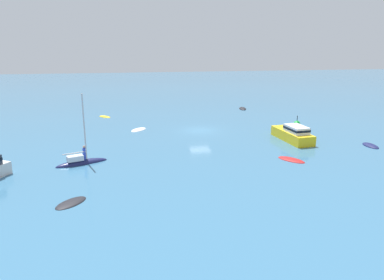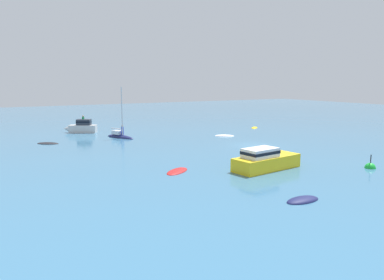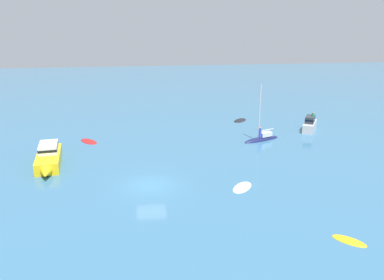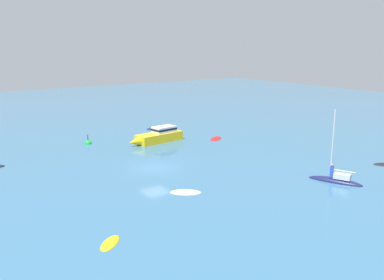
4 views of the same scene
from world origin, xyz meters
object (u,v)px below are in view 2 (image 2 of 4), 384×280
object	(u,v)px
rib_1	(254,128)
sailboat	(120,136)
dinghy_2	(48,144)
channel_buoy	(370,168)
dinghy	(303,201)
motor_cruiser	(268,160)
dinghy_1	(225,136)
powerboat	(81,127)
rib	(177,172)

from	to	relation	value
rib_1	sailboat	distance (m)	21.13
dinghy_2	channel_buoy	size ratio (longest dim) A/B	1.79
dinghy	dinghy_2	xyz separation A→B (m)	(10.01, -29.33, 0.00)
dinghy	rib_1	world-z (taller)	dinghy
rib_1	dinghy_2	xyz separation A→B (m)	(29.83, -0.39, 0.00)
dinghy	motor_cruiser	world-z (taller)	motor_cruiser
rib_1	dinghy_2	distance (m)	29.83
dinghy_1	dinghy_2	xyz separation A→B (m)	(21.06, -5.08, 0.00)
dinghy_1	motor_cruiser	bearing A→B (deg)	-76.64
dinghy	dinghy_2	bearing A→B (deg)	-72.13
dinghy	rib_1	bearing A→B (deg)	-125.38
rib_1	sailboat	world-z (taller)	sailboat
sailboat	channel_buoy	world-z (taller)	sailboat
dinghy_1	motor_cruiser	world-z (taller)	motor_cruiser
powerboat	dinghy_2	xyz separation A→B (m)	(5.54, 7.42, -0.79)
sailboat	motor_cruiser	bearing A→B (deg)	-9.37
dinghy_1	motor_cruiser	distance (m)	18.47
powerboat	rib	bearing A→B (deg)	123.70
rib	dinghy	world-z (taller)	dinghy
rib	rib_1	distance (m)	29.68
dinghy_1	dinghy_2	world-z (taller)	dinghy_1
powerboat	channel_buoy	size ratio (longest dim) A/B	2.85
dinghy	motor_cruiser	size ratio (longest dim) A/B	0.32
powerboat	dinghy_1	bearing A→B (deg)	172.12
rib	channel_buoy	size ratio (longest dim) A/B	1.87
dinghy_1	channel_buoy	size ratio (longest dim) A/B	1.78
powerboat	motor_cruiser	world-z (taller)	powerboat
dinghy_1	channel_buoy	xyz separation A→B (m)	(-0.16, 20.89, 0.01)
channel_buoy	sailboat	bearing A→B (deg)	-64.59
powerboat	dinghy_2	bearing A→B (deg)	84.24
dinghy_1	rib	bearing A→B (deg)	-98.47
motor_cruiser	channel_buoy	xyz separation A→B (m)	(-7.56, 3.98, -0.76)
dinghy_2	motor_cruiser	xyz separation A→B (m)	(-13.66, 21.99, 0.76)
rib_1	dinghy_1	xyz separation A→B (m)	(8.77, 4.69, 0.00)
dinghy	channel_buoy	world-z (taller)	channel_buoy
sailboat	dinghy_2	xyz separation A→B (m)	(8.72, 0.35, -0.19)
dinghy_2	channel_buoy	bearing A→B (deg)	168.34
rib	dinghy_1	xyz separation A→B (m)	(-14.26, -14.03, 0.00)
motor_cruiser	dinghy_2	bearing A→B (deg)	114.38
rib	powerboat	bearing A→B (deg)	56.28
powerboat	dinghy_1	xyz separation A→B (m)	(-15.51, 12.50, -0.79)
rib_1	dinghy_1	bearing A→B (deg)	164.04
rib	sailboat	xyz separation A→B (m)	(-1.92, -19.46, 0.19)
motor_cruiser	dinghy	bearing A→B (deg)	-123.89
channel_buoy	powerboat	bearing A→B (deg)	-64.86
powerboat	sailboat	xyz separation A→B (m)	(-3.17, 7.08, -0.60)
rib	powerboat	xyz separation A→B (m)	(1.25, -26.54, 0.79)
dinghy_1	dinghy_2	bearing A→B (deg)	-156.58
rib	sailboat	world-z (taller)	sailboat
dinghy	sailboat	distance (m)	29.71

